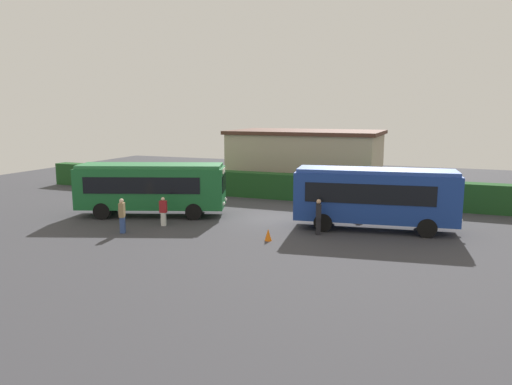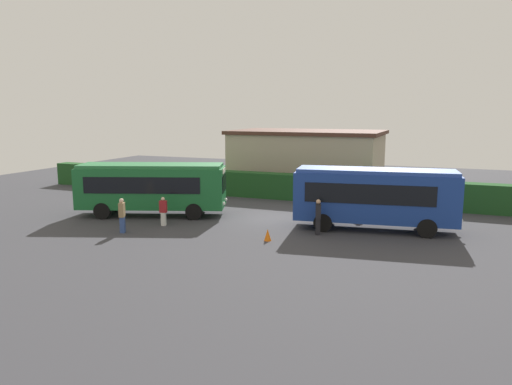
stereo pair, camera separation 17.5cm
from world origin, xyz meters
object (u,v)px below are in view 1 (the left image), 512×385
Objects in this scene: person_far at (360,200)px; traffic_cone at (268,235)px; bus_blue at (375,195)px; person_left at (122,215)px; person_right at (318,216)px; bus_green at (152,186)px; person_center at (163,211)px.

person_far is 8.16m from traffic_cone.
bus_blue is 4.76× the size of person_left.
person_far reaches higher than person_right.
bus_green is at bearing 158.61° from person_right.
bus_green is 15.35× the size of traffic_cone.
bus_blue is at bearing 0.93° from person_left.
bus_green reaches higher than traffic_cone.
person_right reaches higher than traffic_cone.
person_left is 3.09× the size of traffic_cone.
person_left is 0.99× the size of person_right.
person_left is 0.97× the size of person_far.
person_left is 1.13× the size of person_center.
bus_green is 5.63× the size of person_center.
person_right is (-2.57, -2.12, -0.91)m from bus_blue.
bus_blue is at bearing 22.43° from person_right.
person_far is at bearing -72.71° from person_center.
person_right is at bearing -3.90° from person_left.
person_right is at bearing 46.02° from traffic_cone.
person_far is at bearing 15.09° from person_left.
bus_green is 12.84m from person_far.
person_left is at bearing 136.18° from person_center.
person_center is 0.86× the size of person_far.
bus_blue is 13.55m from person_left.
person_right is 0.99× the size of person_far.
bus_blue is at bearing -135.07° from person_far.
bus_green is 1.04× the size of bus_blue.
bus_blue reaches higher than person_center.
bus_green is 4.84× the size of person_far.
person_center is (-11.18, -3.36, -1.05)m from bus_blue.
person_left is (-12.32, -5.56, -0.93)m from bus_blue.
person_left reaches higher than traffic_cone.
person_center is 0.87× the size of person_right.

